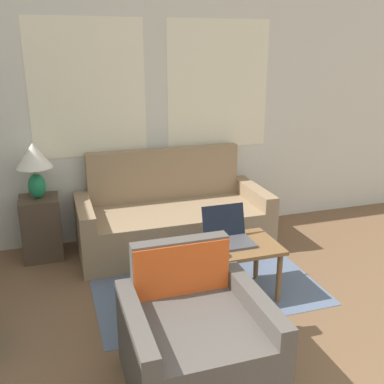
# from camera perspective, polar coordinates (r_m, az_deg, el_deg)

# --- Properties ---
(wall_back) EXTENTS (6.32, 0.06, 2.60)m
(wall_back) POSITION_cam_1_polar(r_m,az_deg,el_deg) (4.67, -3.64, 10.22)
(wall_back) COLOR silver
(wall_back) RESTS_ON ground_plane
(rug) EXTENTS (1.86, 1.82, 0.01)m
(rug) POSITION_cam_1_polar(r_m,az_deg,el_deg) (4.15, 0.32, -9.80)
(rug) COLOR slate
(rug) RESTS_ON ground_plane
(couch) EXTENTS (1.86, 0.83, 0.95)m
(couch) POSITION_cam_1_polar(r_m,az_deg,el_deg) (4.52, -2.54, -3.56)
(couch) COLOR #937A5B
(couch) RESTS_ON ground_plane
(armchair) EXTENTS (0.82, 0.80, 0.80)m
(armchair) POSITION_cam_1_polar(r_m,az_deg,el_deg) (2.83, 0.38, -18.50)
(armchair) COLOR #514C47
(armchair) RESTS_ON ground_plane
(side_table) EXTENTS (0.36, 0.36, 0.60)m
(side_table) POSITION_cam_1_polar(r_m,az_deg,el_deg) (4.51, -18.55, -4.30)
(side_table) COLOR #4C3D2D
(side_table) RESTS_ON ground_plane
(table_lamp) EXTENTS (0.32, 0.32, 0.52)m
(table_lamp) POSITION_cam_1_polar(r_m,az_deg,el_deg) (4.32, -19.41, 3.68)
(table_lamp) COLOR #1E8451
(table_lamp) RESTS_ON side_table
(coffee_table) EXTENTS (1.03, 0.50, 0.45)m
(coffee_table) POSITION_cam_1_polar(r_m,az_deg,el_deg) (3.55, 2.89, -7.81)
(coffee_table) COLOR brown
(coffee_table) RESTS_ON ground_plane
(laptop) EXTENTS (0.36, 0.33, 0.27)m
(laptop) POSITION_cam_1_polar(r_m,az_deg,el_deg) (3.61, 4.59, -5.40)
(laptop) COLOR #47474C
(laptop) RESTS_ON coffee_table
(cup_navy) EXTENTS (0.10, 0.10, 0.10)m
(cup_navy) POSITION_cam_1_polar(r_m,az_deg,el_deg) (3.35, 2.80, -7.48)
(cup_navy) COLOR teal
(cup_navy) RESTS_ON coffee_table
(cup_yellow) EXTENTS (0.10, 0.10, 0.08)m
(cup_yellow) POSITION_cam_1_polar(r_m,az_deg,el_deg) (3.53, 0.26, -6.27)
(cup_yellow) COLOR gold
(cup_yellow) RESTS_ON coffee_table
(snack_bowl) EXTENTS (0.17, 0.17, 0.06)m
(snack_bowl) POSITION_cam_1_polar(r_m,az_deg,el_deg) (3.39, -2.28, -7.51)
(snack_bowl) COLOR #191E4C
(snack_bowl) RESTS_ON coffee_table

